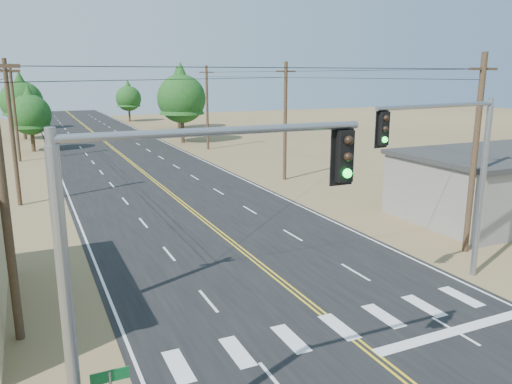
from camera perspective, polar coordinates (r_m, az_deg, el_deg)
road at (r=38.04m, az=-9.39°, el=-0.48°), size 15.00×200.00×0.02m
utility_pole_left_near at (r=18.13m, az=-26.89°, el=-0.35°), size 1.80×0.30×10.00m
utility_pole_left_mid at (r=37.90m, az=-26.10°, el=6.15°), size 1.80×0.30×10.00m
utility_pole_left_far at (r=57.83m, az=-25.85°, el=8.18°), size 1.80×0.30×10.00m
utility_pole_right_near at (r=27.08m, az=23.73°, el=4.04°), size 1.80×0.30×10.00m
utility_pole_right_mid at (r=42.91m, az=3.36°, el=8.15°), size 1.80×0.30×10.00m
utility_pole_right_far at (r=61.23m, az=-5.60°, el=9.64°), size 1.80×0.30×10.00m
signal_mast_left at (r=10.55m, az=-10.63°, el=-6.38°), size 6.76×0.51×8.02m
signal_mast_right at (r=22.18m, az=21.90°, el=3.16°), size 6.74×1.22×7.98m
tree_left_near at (r=64.81m, az=-24.44°, el=8.47°), size 4.73×4.73×7.89m
tree_left_mid at (r=77.66m, az=-25.26°, el=9.74°), size 5.72×5.72×9.53m
tree_left_far at (r=92.18m, az=-24.72°, el=9.55°), size 4.76×4.76×7.93m
tree_right_near at (r=67.56m, az=-8.53°, el=11.06°), size 6.36×6.36×10.60m
tree_right_mid at (r=85.75m, az=-8.94°, el=11.40°), size 6.24×6.24×10.40m
tree_right_far at (r=101.11m, az=-14.38°, el=10.59°), size 4.82×4.82×8.03m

